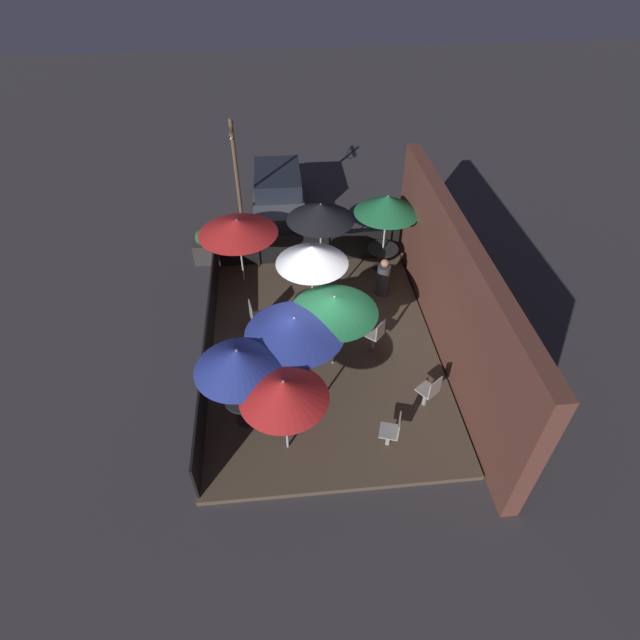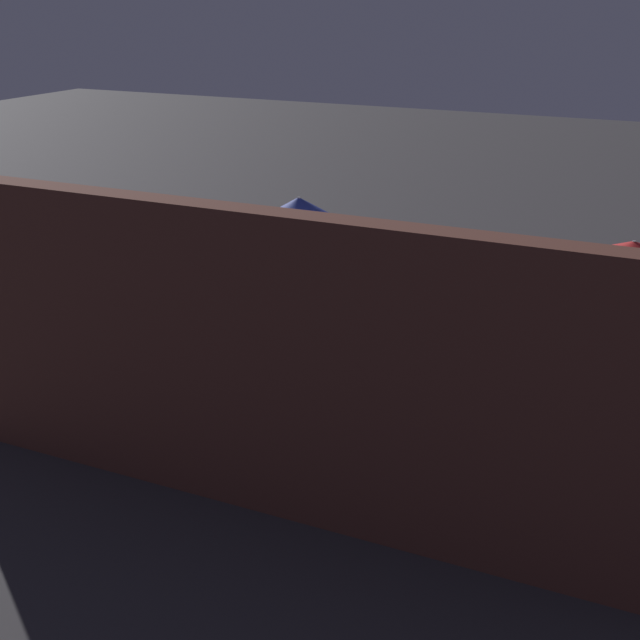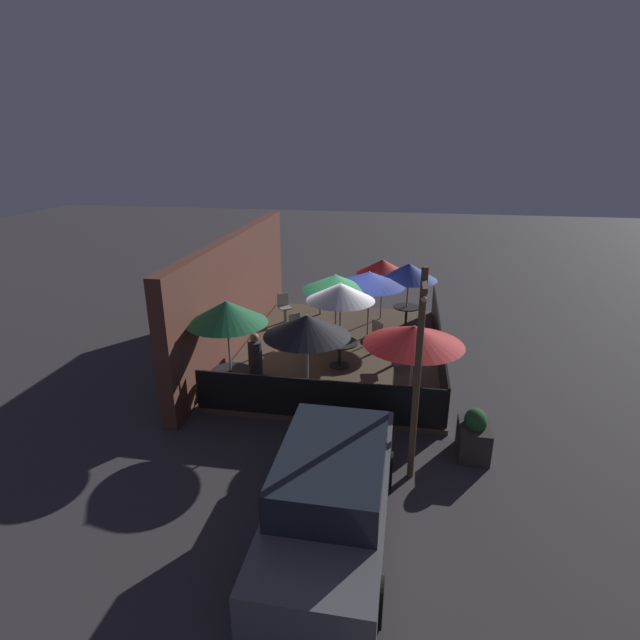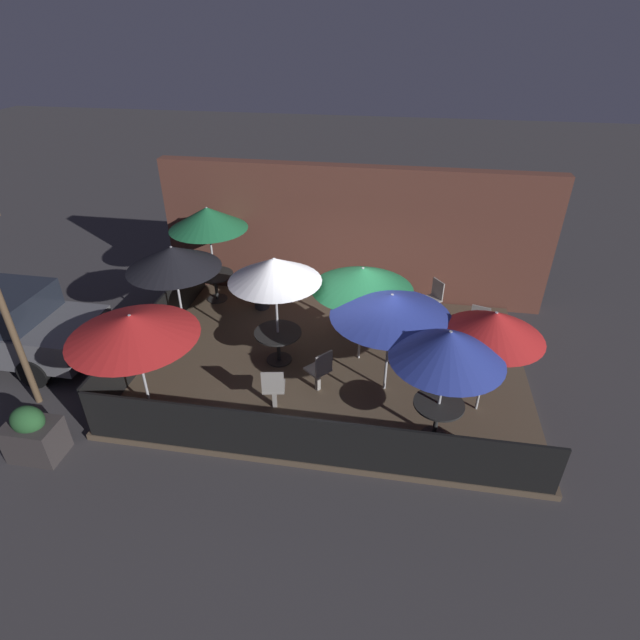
{
  "view_description": "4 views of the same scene",
  "coord_description": "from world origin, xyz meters",
  "px_view_note": "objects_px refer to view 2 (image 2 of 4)",
  "views": [
    {
      "loc": [
        8.97,
        -0.96,
        9.19
      ],
      "look_at": [
        0.27,
        -0.09,
        1.35
      ],
      "focal_mm": 28.0,
      "sensor_mm": 36.0,
      "label": 1
    },
    {
      "loc": [
        -4.3,
        10.72,
        5.53
      ],
      "look_at": [
        0.61,
        0.32,
        1.17
      ],
      "focal_mm": 50.0,
      "sensor_mm": 36.0,
      "label": 2
    },
    {
      "loc": [
        -13.45,
        -1.72,
        6.01
      ],
      "look_at": [
        -0.3,
        0.53,
        1.11
      ],
      "focal_mm": 28.0,
      "sensor_mm": 36.0,
      "label": 3
    },
    {
      "loc": [
        1.13,
        -8.45,
        6.42
      ],
      "look_at": [
        -0.26,
        -0.15,
        1.2
      ],
      "focal_mm": 28.0,
      "sensor_mm": 36.0,
      "label": 4
    }
  ],
  "objects_px": {
    "patio_umbrella_1": "(299,213)",
    "dining_table_2": "(584,476)",
    "patio_chair_1": "(319,388)",
    "patio_chair_4": "(462,326)",
    "dining_table_1": "(299,290)",
    "patio_chair_3": "(157,387)",
    "patio_chair_0": "(145,350)",
    "patron_0": "(474,446)",
    "patio_umbrella_5": "(632,256)",
    "patio_umbrella_0": "(456,253)",
    "dining_table_0": "(450,362)",
    "patio_umbrella_7": "(330,260)",
    "patio_umbrella_6": "(632,296)",
    "patio_umbrella_2": "(601,334)",
    "patio_umbrella_3": "(229,224)",
    "patio_chair_2": "(402,332)",
    "patio_umbrella_4": "(319,240)"
  },
  "relations": [
    {
      "from": "patio_umbrella_7",
      "to": "dining_table_1",
      "type": "bearing_deg",
      "value": -54.09
    },
    {
      "from": "patio_umbrella_3",
      "to": "patio_chair_2",
      "type": "distance_m",
      "value": 3.24
    },
    {
      "from": "patio_umbrella_0",
      "to": "dining_table_0",
      "type": "height_order",
      "value": "patio_umbrella_0"
    },
    {
      "from": "dining_table_1",
      "to": "patio_chair_3",
      "type": "xyz_separation_m",
      "value": [
        0.03,
        4.07,
        -0.07
      ]
    },
    {
      "from": "patio_umbrella_0",
      "to": "patron_0",
      "type": "distance_m",
      "value": 2.79
    },
    {
      "from": "dining_table_0",
      "to": "patio_umbrella_3",
      "type": "bearing_deg",
      "value": -12.54
    },
    {
      "from": "patio_chair_3",
      "to": "patron_0",
      "type": "height_order",
      "value": "patron_0"
    },
    {
      "from": "patio_umbrella_0",
      "to": "patio_chair_3",
      "type": "height_order",
      "value": "patio_umbrella_0"
    },
    {
      "from": "patio_umbrella_2",
      "to": "patio_chair_2",
      "type": "height_order",
      "value": "patio_umbrella_2"
    },
    {
      "from": "dining_table_0",
      "to": "patio_chair_1",
      "type": "distance_m",
      "value": 1.95
    },
    {
      "from": "patio_umbrella_2",
      "to": "patio_chair_4",
      "type": "distance_m",
      "value": 4.84
    },
    {
      "from": "patio_umbrella_4",
      "to": "patio_chair_1",
      "type": "distance_m",
      "value": 2.63
    },
    {
      "from": "patio_chair_0",
      "to": "patio_chair_1",
      "type": "xyz_separation_m",
      "value": [
        -2.85,
        0.17,
        0.04
      ]
    },
    {
      "from": "dining_table_2",
      "to": "patio_chair_2",
      "type": "relative_size",
      "value": 0.98
    },
    {
      "from": "patio_chair_0",
      "to": "patio_umbrella_7",
      "type": "bearing_deg",
      "value": -51.74
    },
    {
      "from": "patio_umbrella_5",
      "to": "patio_umbrella_6",
      "type": "height_order",
      "value": "patio_umbrella_6"
    },
    {
      "from": "patio_chair_4",
      "to": "patio_chair_1",
      "type": "bearing_deg",
      "value": -29.17
    },
    {
      "from": "dining_table_0",
      "to": "dining_table_1",
      "type": "bearing_deg",
      "value": -28.83
    },
    {
      "from": "patio_umbrella_1",
      "to": "dining_table_2",
      "type": "bearing_deg",
      "value": 142.89
    },
    {
      "from": "patio_chair_1",
      "to": "patio_chair_4",
      "type": "distance_m",
      "value": 3.14
    },
    {
      "from": "patio_umbrella_0",
      "to": "patio_chair_4",
      "type": "height_order",
      "value": "patio_umbrella_0"
    },
    {
      "from": "patio_chair_1",
      "to": "dining_table_1",
      "type": "bearing_deg",
      "value": 71.75
    },
    {
      "from": "patio_umbrella_7",
      "to": "patio_chair_2",
      "type": "relative_size",
      "value": 2.24
    },
    {
      "from": "patio_umbrella_1",
      "to": "patio_umbrella_2",
      "type": "bearing_deg",
      "value": 142.89
    },
    {
      "from": "patio_umbrella_1",
      "to": "patio_umbrella_2",
      "type": "xyz_separation_m",
      "value": [
        -5.37,
        4.06,
        0.25
      ]
    },
    {
      "from": "patio_chair_0",
      "to": "patio_chair_2",
      "type": "xyz_separation_m",
      "value": [
        -3.12,
        -2.16,
        0.04
      ]
    },
    {
      "from": "dining_table_2",
      "to": "patron_0",
      "type": "height_order",
      "value": "patron_0"
    },
    {
      "from": "patio_umbrella_3",
      "to": "patio_chair_0",
      "type": "distance_m",
      "value": 2.57
    },
    {
      "from": "dining_table_2",
      "to": "patio_umbrella_5",
      "type": "bearing_deg",
      "value": -87.48
    },
    {
      "from": "patio_umbrella_3",
      "to": "patio_chair_0",
      "type": "height_order",
      "value": "patio_umbrella_3"
    },
    {
      "from": "patio_umbrella_5",
      "to": "dining_table_2",
      "type": "bearing_deg",
      "value": 92.52
    },
    {
      "from": "patio_umbrella_5",
      "to": "patio_chair_0",
      "type": "xyz_separation_m",
      "value": [
        6.14,
        3.18,
        -1.34
      ]
    },
    {
      "from": "patio_umbrella_1",
      "to": "dining_table_0",
      "type": "xyz_separation_m",
      "value": [
        -3.18,
        1.75,
        -1.36
      ]
    },
    {
      "from": "patio_umbrella_2",
      "to": "patio_umbrella_3",
      "type": "bearing_deg",
      "value": -27.39
    },
    {
      "from": "patio_umbrella_0",
      "to": "patio_umbrella_2",
      "type": "height_order",
      "value": "patio_umbrella_2"
    },
    {
      "from": "patio_umbrella_6",
      "to": "patron_0",
      "type": "relative_size",
      "value": 1.9
    },
    {
      "from": "patio_umbrella_2",
      "to": "patio_umbrella_6",
      "type": "height_order",
      "value": "patio_umbrella_2"
    },
    {
      "from": "dining_table_1",
      "to": "patio_umbrella_0",
      "type": "bearing_deg",
      "value": 151.17
    },
    {
      "from": "patio_umbrella_1",
      "to": "dining_table_1",
      "type": "xyz_separation_m",
      "value": [
        0.0,
        0.0,
        -1.32
      ]
    },
    {
      "from": "dining_table_2",
      "to": "patio_chair_0",
      "type": "xyz_separation_m",
      "value": [
        6.33,
        -1.02,
        -0.08
      ]
    },
    {
      "from": "patron_0",
      "to": "patio_chair_2",
      "type": "bearing_deg",
      "value": 103.21
    },
    {
      "from": "patio_umbrella_6",
      "to": "patio_chair_2",
      "type": "relative_size",
      "value": 2.36
    },
    {
      "from": "patio_umbrella_5",
      "to": "patio_chair_2",
      "type": "bearing_deg",
      "value": 18.67
    },
    {
      "from": "patio_chair_2",
      "to": "patron_0",
      "type": "xyz_separation_m",
      "value": [
        -1.96,
        2.96,
        0.0
      ]
    },
    {
      "from": "patio_umbrella_0",
      "to": "dining_table_0",
      "type": "relative_size",
      "value": 2.41
    },
    {
      "from": "patio_umbrella_3",
      "to": "patio_chair_4",
      "type": "height_order",
      "value": "patio_umbrella_3"
    },
    {
      "from": "patio_chair_0",
      "to": "patron_0",
      "type": "xyz_separation_m",
      "value": [
        -5.08,
        0.8,
        0.04
      ]
    },
    {
      "from": "dining_table_1",
      "to": "patio_chair_4",
      "type": "bearing_deg",
      "value": 175.23
    },
    {
      "from": "patio_umbrella_5",
      "to": "dining_table_2",
      "type": "relative_size",
      "value": 2.39
    },
    {
      "from": "patio_umbrella_7",
      "to": "patio_umbrella_6",
      "type": "bearing_deg",
      "value": 178.69
    }
  ]
}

